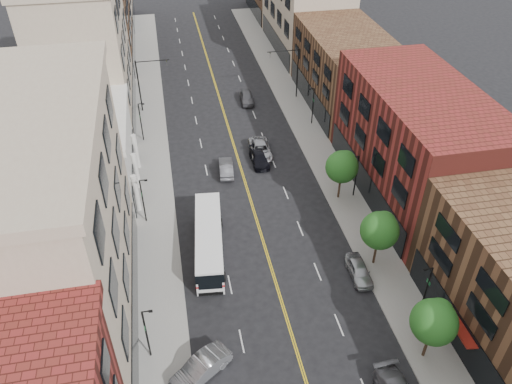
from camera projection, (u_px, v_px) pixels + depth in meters
sidewalk_left at (153, 161)px, 59.16m from camera, size 4.00×110.00×0.15m
sidewalk_right at (315, 144)px, 62.25m from camera, size 4.00×110.00×0.15m
bldg_l_tanoffice at (48, 235)px, 35.50m from camera, size 10.00×22.00×18.00m
bldg_l_white at (82, 158)px, 52.59m from camera, size 10.00×14.00×8.00m
bldg_l_far_a at (85, 52)px, 62.85m from camera, size 10.00×20.00×18.00m
bldg_l_far_b at (96, 14)px, 79.38m from camera, size 10.00×20.00×15.00m
bldg_r_mid at (415, 143)px, 51.15m from camera, size 10.00×22.00×12.00m
bldg_r_far_a at (346, 70)px, 68.16m from camera, size 10.00×20.00×10.00m
bldg_r_far_b at (305, 8)px, 83.36m from camera, size 10.00×22.00×14.00m
tree_r_1 at (435, 320)px, 35.53m from camera, size 3.40×3.40×5.59m
tree_r_2 at (380, 229)px, 43.35m from camera, size 3.40×3.40×5.59m
tree_r_3 at (343, 166)px, 51.16m from camera, size 3.40×3.40×5.59m
lamp_l_1 at (147, 331)px, 36.17m from camera, size 0.81×0.55×5.05m
lamp_l_2 at (143, 199)px, 48.67m from camera, size 0.81×0.55×5.05m
lamp_l_3 at (141, 120)px, 61.17m from camera, size 0.81×0.55×5.05m
lamp_r_1 at (426, 287)px, 39.54m from camera, size 0.81×0.55×5.05m
lamp_r_2 at (356, 174)px, 52.05m from camera, size 0.81×0.55×5.05m
lamp_r_3 at (313, 104)px, 64.55m from camera, size 0.81×0.55×5.05m
signal_mast_left at (144, 80)px, 66.52m from camera, size 4.49×0.18×7.20m
signal_mast_right at (293, 68)px, 69.68m from camera, size 4.49×0.18×7.20m
city_bus at (209, 239)px, 45.96m from camera, size 3.50×11.21×2.83m
car_angle_b at (201, 368)px, 36.21m from camera, size 4.97×4.13×1.60m
car_parked_far at (359, 270)px, 44.11m from camera, size 1.80×4.19×1.41m
car_lane_behind at (226, 168)px, 56.90m from camera, size 1.91×4.49×1.44m
car_lane_a at (259, 158)px, 58.55m from camera, size 1.91×4.54×1.31m
car_lane_b at (260, 149)px, 59.95m from camera, size 2.79×5.54×1.50m
car_lane_c at (247, 98)px, 70.91m from camera, size 2.00×4.48×1.50m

